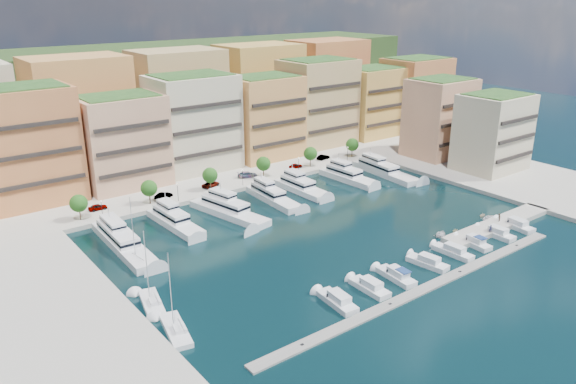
% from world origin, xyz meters
% --- Properties ---
extents(ground, '(400.00, 400.00, 0.00)m').
position_xyz_m(ground, '(0.00, 0.00, 0.00)').
color(ground, black).
rests_on(ground, ground).
extents(north_quay, '(220.00, 64.00, 2.00)m').
position_xyz_m(north_quay, '(0.00, 62.00, 0.00)').
color(north_quay, '#9E998E').
rests_on(north_quay, ground).
extents(east_quay, '(34.00, 76.00, 2.00)m').
position_xyz_m(east_quay, '(62.00, -8.00, 0.00)').
color(east_quay, '#9E998E').
rests_on(east_quay, ground).
extents(west_quay, '(34.00, 76.00, 2.00)m').
position_xyz_m(west_quay, '(-62.00, -8.00, 0.00)').
color(west_quay, '#9E998E').
rests_on(west_quay, ground).
extents(hillside, '(240.00, 40.00, 58.00)m').
position_xyz_m(hillside, '(0.00, 110.00, 0.00)').
color(hillside, '#213A18').
rests_on(hillside, ground).
extents(south_pontoon, '(72.00, 2.20, 0.35)m').
position_xyz_m(south_pontoon, '(-3.00, -30.00, 0.00)').
color(south_pontoon, gray).
rests_on(south_pontoon, ground).
extents(finger_pier, '(32.00, 5.00, 2.00)m').
position_xyz_m(finger_pier, '(30.00, -22.00, 0.00)').
color(finger_pier, '#9E998E').
rests_on(finger_pier, ground).
extents(apartment_1, '(20.00, 16.50, 26.80)m').
position_xyz_m(apartment_1, '(-44.00, 51.99, 14.31)').
color(apartment_1, '#CB7E43').
rests_on(apartment_1, north_quay).
extents(apartment_2, '(20.00, 15.50, 22.80)m').
position_xyz_m(apartment_2, '(-23.00, 49.99, 12.31)').
color(apartment_2, tan).
rests_on(apartment_2, north_quay).
extents(apartment_3, '(22.00, 16.50, 25.80)m').
position_xyz_m(apartment_3, '(-2.00, 51.99, 13.81)').
color(apartment_3, beige).
rests_on(apartment_3, north_quay).
extents(apartment_4, '(20.00, 15.50, 23.80)m').
position_xyz_m(apartment_4, '(20.00, 49.99, 12.81)').
color(apartment_4, tan).
rests_on(apartment_4, north_quay).
extents(apartment_5, '(22.00, 16.50, 26.80)m').
position_xyz_m(apartment_5, '(42.00, 51.99, 14.31)').
color(apartment_5, tan).
rests_on(apartment_5, north_quay).
extents(apartment_6, '(20.00, 15.50, 22.80)m').
position_xyz_m(apartment_6, '(64.00, 49.99, 12.31)').
color(apartment_6, '#BC9645').
rests_on(apartment_6, north_quay).
extents(apartment_7, '(22.00, 16.50, 24.80)m').
position_xyz_m(apartment_7, '(84.00, 47.99, 13.31)').
color(apartment_7, '#CB7E43').
rests_on(apartment_7, north_quay).
extents(apartment_east_a, '(18.00, 14.50, 22.80)m').
position_xyz_m(apartment_east_a, '(62.00, 19.99, 12.31)').
color(apartment_east_a, tan).
rests_on(apartment_east_a, east_quay).
extents(apartment_east_b, '(18.00, 14.50, 20.80)m').
position_xyz_m(apartment_east_b, '(62.00, 1.99, 11.31)').
color(apartment_east_b, beige).
rests_on(apartment_east_b, east_quay).
extents(backblock_1, '(26.00, 18.00, 30.00)m').
position_xyz_m(backblock_1, '(-25.00, 74.00, 16.00)').
color(backblock_1, tan).
rests_on(backblock_1, north_quay).
extents(backblock_2, '(26.00, 18.00, 30.00)m').
position_xyz_m(backblock_2, '(5.00, 74.00, 16.00)').
color(backblock_2, tan).
rests_on(backblock_2, north_quay).
extents(backblock_3, '(26.00, 18.00, 30.00)m').
position_xyz_m(backblock_3, '(35.00, 74.00, 16.00)').
color(backblock_3, '#BC9645').
rests_on(backblock_3, north_quay).
extents(backblock_4, '(26.00, 18.00, 30.00)m').
position_xyz_m(backblock_4, '(65.00, 74.00, 16.00)').
color(backblock_4, '#CB7E43').
rests_on(backblock_4, north_quay).
extents(tree_0, '(3.80, 3.80, 5.65)m').
position_xyz_m(tree_0, '(-40.00, 33.50, 4.74)').
color(tree_0, '#473323').
rests_on(tree_0, north_quay).
extents(tree_1, '(3.80, 3.80, 5.65)m').
position_xyz_m(tree_1, '(-24.00, 33.50, 4.74)').
color(tree_1, '#473323').
rests_on(tree_1, north_quay).
extents(tree_2, '(3.80, 3.80, 5.65)m').
position_xyz_m(tree_2, '(-8.00, 33.50, 4.74)').
color(tree_2, '#473323').
rests_on(tree_2, north_quay).
extents(tree_3, '(3.80, 3.80, 5.65)m').
position_xyz_m(tree_3, '(8.00, 33.50, 4.74)').
color(tree_3, '#473323').
rests_on(tree_3, north_quay).
extents(tree_4, '(3.80, 3.80, 5.65)m').
position_xyz_m(tree_4, '(24.00, 33.50, 4.74)').
color(tree_4, '#473323').
rests_on(tree_4, north_quay).
extents(tree_5, '(3.80, 3.80, 5.65)m').
position_xyz_m(tree_5, '(40.00, 33.50, 4.74)').
color(tree_5, '#473323').
rests_on(tree_5, north_quay).
extents(lamppost_0, '(0.30, 0.30, 4.20)m').
position_xyz_m(lamppost_0, '(-36.00, 31.20, 3.83)').
color(lamppost_0, black).
rests_on(lamppost_0, north_quay).
extents(lamppost_1, '(0.30, 0.30, 4.20)m').
position_xyz_m(lamppost_1, '(-18.00, 31.20, 3.83)').
color(lamppost_1, black).
rests_on(lamppost_1, north_quay).
extents(lamppost_2, '(0.30, 0.30, 4.20)m').
position_xyz_m(lamppost_2, '(0.00, 31.20, 3.83)').
color(lamppost_2, black).
rests_on(lamppost_2, north_quay).
extents(lamppost_3, '(0.30, 0.30, 4.20)m').
position_xyz_m(lamppost_3, '(18.00, 31.20, 3.83)').
color(lamppost_3, black).
rests_on(lamppost_3, north_quay).
extents(lamppost_4, '(0.30, 0.30, 4.20)m').
position_xyz_m(lamppost_4, '(36.00, 31.20, 3.83)').
color(lamppost_4, black).
rests_on(lamppost_4, north_quay).
extents(yacht_0, '(5.61, 25.61, 7.30)m').
position_xyz_m(yacht_0, '(-37.32, 17.34, 1.21)').
color(yacht_0, white).
rests_on(yacht_0, ground).
extents(yacht_1, '(5.06, 18.46, 7.30)m').
position_xyz_m(yacht_1, '(-24.54, 20.57, 1.09)').
color(yacht_1, white).
rests_on(yacht_1, ground).
extents(yacht_2, '(8.67, 22.37, 7.30)m').
position_xyz_m(yacht_2, '(-12.24, 18.97, 1.21)').
color(yacht_2, white).
rests_on(yacht_2, ground).
extents(yacht_3, '(5.29, 19.19, 7.30)m').
position_xyz_m(yacht_3, '(1.00, 20.31, 1.21)').
color(yacht_3, white).
rests_on(yacht_3, ground).
extents(yacht_4, '(5.03, 17.02, 7.30)m').
position_xyz_m(yacht_4, '(10.63, 21.19, 1.09)').
color(yacht_4, white).
rests_on(yacht_4, ground).
extents(yacht_5, '(5.64, 18.04, 7.30)m').
position_xyz_m(yacht_5, '(26.04, 20.84, 1.21)').
color(yacht_5, white).
rests_on(yacht_5, ground).
extents(yacht_6, '(6.88, 23.03, 7.30)m').
position_xyz_m(yacht_6, '(37.34, 18.61, 1.21)').
color(yacht_6, white).
rests_on(yacht_6, ground).
extents(cruiser_2, '(3.53, 8.34, 2.55)m').
position_xyz_m(cruiser_2, '(-18.37, -24.59, 0.55)').
color(cruiser_2, silver).
rests_on(cruiser_2, ground).
extents(cruiser_3, '(2.88, 7.84, 2.55)m').
position_xyz_m(cruiser_3, '(-11.09, -24.58, 0.55)').
color(cruiser_3, silver).
rests_on(cruiser_3, ground).
extents(cruiser_4, '(3.31, 8.18, 2.66)m').
position_xyz_m(cruiser_4, '(-4.59, -24.61, 0.57)').
color(cruiser_4, silver).
rests_on(cruiser_4, ground).
extents(cruiser_5, '(3.62, 8.06, 2.55)m').
position_xyz_m(cruiser_5, '(3.80, -24.58, 0.55)').
color(cruiser_5, silver).
rests_on(cruiser_5, ground).
extents(cruiser_6, '(2.72, 8.27, 2.55)m').
position_xyz_m(cruiser_6, '(11.19, -24.59, 0.55)').
color(cruiser_6, silver).
rests_on(cruiser_6, ground).
extents(cruiser_7, '(3.01, 7.27, 2.66)m').
position_xyz_m(cruiser_7, '(17.85, -24.59, 0.57)').
color(cruiser_7, silver).
rests_on(cruiser_7, ground).
extents(cruiser_8, '(2.62, 7.76, 2.55)m').
position_xyz_m(cruiser_8, '(25.36, -24.58, 0.55)').
color(cruiser_8, silver).
rests_on(cruiser_8, ground).
extents(cruiser_9, '(3.52, 8.23, 2.55)m').
position_xyz_m(cruiser_9, '(32.53, -24.59, 0.55)').
color(cruiser_9, silver).
rests_on(cruiser_9, ground).
extents(sailboat_1, '(4.74, 9.15, 13.20)m').
position_xyz_m(sailboat_1, '(-42.10, -6.89, 0.31)').
color(sailboat_1, white).
rests_on(sailboat_1, ground).
extents(sailboat_0, '(4.79, 9.91, 13.20)m').
position_xyz_m(sailboat_0, '(-42.54, -16.13, 0.31)').
color(sailboat_0, white).
rests_on(sailboat_0, ground).
extents(sailboat_2, '(3.76, 9.68, 13.20)m').
position_xyz_m(sailboat_2, '(-37.96, 8.78, 0.31)').
color(sailboat_2, white).
rests_on(sailboat_2, ground).
extents(tender_2, '(4.11, 3.17, 0.79)m').
position_xyz_m(tender_2, '(31.99, -18.48, 0.39)').
color(tender_2, silver).
rests_on(tender_2, ground).
extents(tender_3, '(1.75, 1.52, 0.91)m').
position_xyz_m(tender_3, '(32.22, -16.68, 0.46)').
color(tender_3, beige).
rests_on(tender_3, ground).
extents(tender_1, '(1.60, 1.39, 0.81)m').
position_xyz_m(tender_1, '(20.52, -18.13, 0.41)').
color(tender_1, beige).
rests_on(tender_1, ground).
extents(tender_0, '(4.33, 3.81, 0.74)m').
position_xyz_m(tender_0, '(16.52, -17.61, 0.37)').
color(tender_0, silver).
rests_on(tender_0, ground).
extents(car_0, '(4.20, 1.87, 1.40)m').
position_xyz_m(car_0, '(-35.05, 36.84, 1.70)').
color(car_0, gray).
rests_on(car_0, north_quay).
extents(car_1, '(4.73, 2.63, 1.48)m').
position_xyz_m(car_1, '(-20.04, 34.71, 1.74)').
color(car_1, gray).
rests_on(car_1, north_quay).
extents(car_2, '(5.47, 3.80, 1.39)m').
position_xyz_m(car_2, '(-6.86, 35.31, 1.69)').
color(car_2, gray).
rests_on(car_2, north_quay).
extents(car_3, '(5.58, 3.58, 1.51)m').
position_xyz_m(car_3, '(4.68, 36.16, 1.75)').
color(car_3, gray).
rests_on(car_3, north_quay).
extents(car_4, '(3.92, 1.65, 1.33)m').
position_xyz_m(car_4, '(19.83, 34.84, 1.66)').
color(car_4, gray).
rests_on(car_4, north_quay).
extents(car_5, '(4.41, 1.98, 1.41)m').
position_xyz_m(car_5, '(31.50, 36.66, 1.70)').
color(car_5, gray).
rests_on(car_5, north_quay).
extents(person_0, '(0.71, 0.69, 1.65)m').
position_xyz_m(person_0, '(24.03, -23.95, 1.82)').
color(person_0, '#232647').
rests_on(person_0, finger_pier).
extents(person_1, '(1.04, 0.92, 1.79)m').
position_xyz_m(person_1, '(30.52, -21.62, 1.89)').
color(person_1, '#483A2B').
rests_on(person_1, finger_pier).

